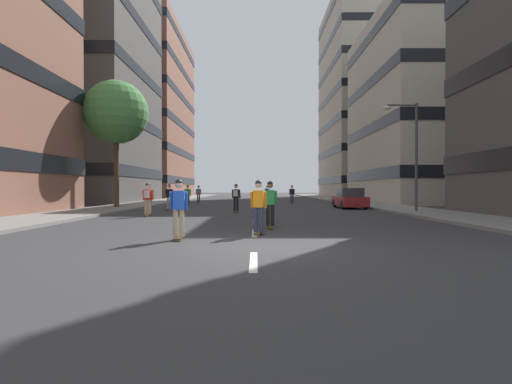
# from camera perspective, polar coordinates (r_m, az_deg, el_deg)

# --- Properties ---
(ground_plane) EXTENTS (170.61, 170.61, 0.00)m
(ground_plane) POSITION_cam_1_polar(r_m,az_deg,el_deg) (38.41, 0.02, -1.66)
(ground_plane) COLOR #333335
(sidewalk_left) EXTENTS (3.84, 78.20, 0.14)m
(sidewalk_left) POSITION_cam_1_polar(r_m,az_deg,el_deg) (43.18, -13.60, -1.33)
(sidewalk_left) COLOR gray
(sidewalk_left) RESTS_ON ground_plane
(sidewalk_right) EXTENTS (3.84, 78.20, 0.14)m
(sidewalk_right) POSITION_cam_1_polar(r_m,az_deg,el_deg) (43.16, 13.67, -1.33)
(sidewalk_right) COLOR gray
(sidewalk_right) RESTS_ON ground_plane
(lane_markings) EXTENTS (0.16, 67.20, 0.01)m
(lane_markings) POSITION_cam_1_polar(r_m,az_deg,el_deg) (40.47, 0.03, -1.54)
(lane_markings) COLOR silver
(lane_markings) RESTS_ON ground_plane
(building_left_mid) EXTENTS (16.86, 16.62, 26.20)m
(building_left_mid) POSITION_cam_1_polar(r_m,az_deg,el_deg) (47.49, -26.43, 14.77)
(building_left_mid) COLOR #4C4744
(building_left_mid) RESTS_ON ground_plane
(building_left_far) EXTENTS (16.86, 23.22, 27.39)m
(building_left_far) POSITION_cam_1_polar(r_m,az_deg,el_deg) (68.23, -17.73, 10.94)
(building_left_far) COLOR brown
(building_left_far) RESTS_ON ground_plane
(building_right_mid) EXTENTS (16.86, 18.53, 19.35)m
(building_right_mid) POSITION_cam_1_polar(r_m,az_deg,el_deg) (46.72, 26.50, 10.71)
(building_right_mid) COLOR #BCB29E
(building_right_mid) RESTS_ON ground_plane
(building_right_far) EXTENTS (16.86, 19.94, 31.97)m
(building_right_far) POSITION_cam_1_polar(r_m,az_deg,el_deg) (68.64, 17.85, 12.82)
(building_right_far) COLOR #B2A893
(building_right_far) RESTS_ON ground_plane
(parked_car_near) EXTENTS (1.82, 4.40, 1.52)m
(parked_car_near) POSITION_cam_1_polar(r_m,az_deg,el_deg) (29.53, 13.81, -1.00)
(parked_car_near) COLOR maroon
(parked_car_near) RESTS_ON ground_plane
(street_tree_near) EXTENTS (4.60, 4.60, 9.22)m
(street_tree_near) POSITION_cam_1_polar(r_m,az_deg,el_deg) (30.40, -19.94, 11.02)
(street_tree_near) COLOR #4C3823
(street_tree_near) RESTS_ON sidewalk_left
(streetlamp_right) EXTENTS (2.13, 0.30, 6.50)m
(streetlamp_right) POSITION_cam_1_polar(r_m,az_deg,el_deg) (25.24, 22.04, 6.51)
(streetlamp_right) COLOR #3F3F44
(streetlamp_right) RESTS_ON sidewalk_right
(skater_0) EXTENTS (0.54, 0.91, 1.78)m
(skater_0) POSITION_cam_1_polar(r_m,az_deg,el_deg) (26.69, -12.65, -0.56)
(skater_0) COLOR brown
(skater_0) RESTS_ON ground_plane
(skater_1) EXTENTS (0.55, 0.92, 1.78)m
(skater_1) POSITION_cam_1_polar(r_m,az_deg,el_deg) (23.88, -2.89, -0.61)
(skater_1) COLOR brown
(skater_1) RESTS_ON ground_plane
(skater_2) EXTENTS (0.53, 0.90, 1.78)m
(skater_2) POSITION_cam_1_polar(r_m,az_deg,el_deg) (38.80, -8.43, -0.14)
(skater_2) COLOR brown
(skater_2) RESTS_ON ground_plane
(skater_3) EXTENTS (0.57, 0.92, 1.78)m
(skater_3) POSITION_cam_1_polar(r_m,az_deg,el_deg) (22.83, -15.53, -0.69)
(skater_3) COLOR brown
(skater_3) RESTS_ON ground_plane
(skater_4) EXTENTS (0.55, 0.92, 1.78)m
(skater_4) POSITION_cam_1_polar(r_m,az_deg,el_deg) (11.51, -11.31, -2.08)
(skater_4) COLOR brown
(skater_4) RESTS_ON ground_plane
(skater_5) EXTENTS (0.54, 0.91, 1.78)m
(skater_5) POSITION_cam_1_polar(r_m,az_deg,el_deg) (32.66, -10.02, -0.34)
(skater_5) COLOR brown
(skater_5) RESTS_ON ground_plane
(skater_6) EXTENTS (0.55, 0.91, 1.78)m
(skater_6) POSITION_cam_1_polar(r_m,az_deg,el_deg) (14.40, 2.20, -1.53)
(skater_6) COLOR brown
(skater_6) RESTS_ON ground_plane
(skater_7) EXTENTS (0.56, 0.92, 1.78)m
(skater_7) POSITION_cam_1_polar(r_m,az_deg,el_deg) (12.43, 0.45, -1.87)
(skater_7) COLOR brown
(skater_7) RESTS_ON ground_plane
(skater_8) EXTENTS (0.54, 0.90, 1.78)m
(skater_8) POSITION_cam_1_polar(r_m,az_deg,el_deg) (43.26, 1.74, -0.10)
(skater_8) COLOR brown
(skater_8) RESTS_ON ground_plane
(skater_9) EXTENTS (0.54, 0.91, 1.78)m
(skater_9) POSITION_cam_1_polar(r_m,az_deg,el_deg) (21.24, -15.73, -0.78)
(skater_9) COLOR brown
(skater_9) RESTS_ON ground_plane
(skater_10) EXTENTS (0.53, 0.90, 1.78)m
(skater_10) POSITION_cam_1_polar(r_m,az_deg,el_deg) (37.57, 5.46, -0.21)
(skater_10) COLOR brown
(skater_10) RESTS_ON ground_plane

